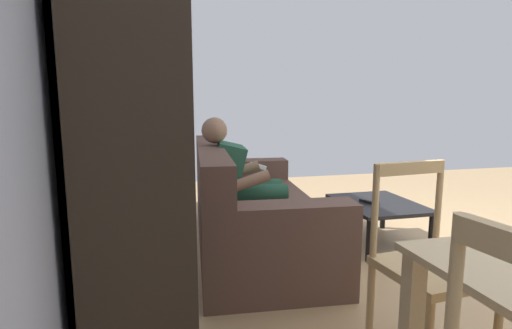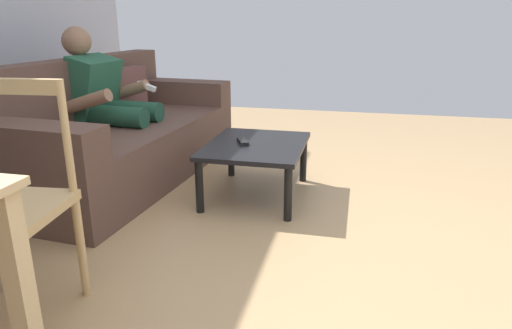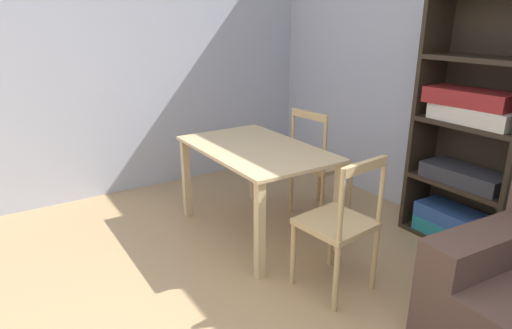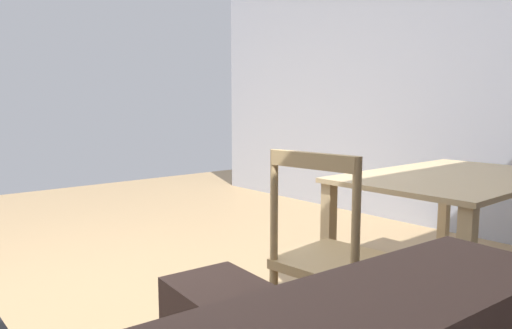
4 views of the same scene
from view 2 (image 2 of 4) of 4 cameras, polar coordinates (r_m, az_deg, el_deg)
name	(u,v)px [view 2 (image 2 of 4)]	position (r m, az deg, el deg)	size (l,w,h in m)	color
ground_plane	(332,282)	(2.20, 9.44, -14.31)	(8.15, 8.15, 0.00)	tan
couch	(115,136)	(3.59, -17.21, 3.43)	(2.16, 1.11, 0.88)	brown
person_lounging	(109,101)	(3.58, -17.91, 7.57)	(0.62, 0.90, 1.10)	#23563D
coffee_table	(256,151)	(3.04, 0.00, 1.76)	(0.80, 0.63, 0.37)	black
tv_remote	(243,141)	(3.04, -1.68, 2.94)	(0.05, 0.17, 0.02)	black
dining_chair_facing_couch	(6,208)	(1.99, -28.82, -4.79)	(0.46, 0.46, 0.94)	tan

